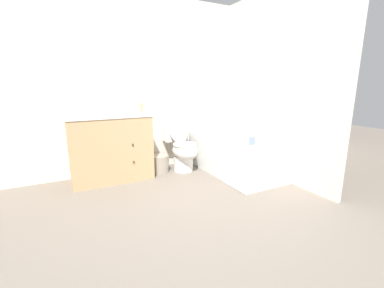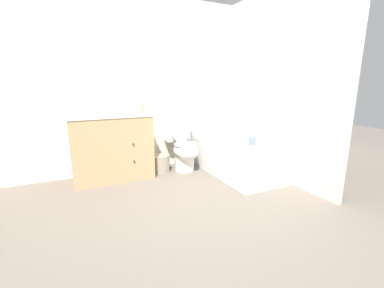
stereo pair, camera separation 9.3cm
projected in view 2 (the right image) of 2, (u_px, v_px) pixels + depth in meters
ground_plane at (212, 210)px, 2.66m from camera, size 14.00×14.00×0.00m
wall_back at (157, 86)px, 3.85m from camera, size 8.00×0.06×2.50m
wall_right at (263, 86)px, 3.66m from camera, size 0.05×2.66×2.50m
vanity_cabinet at (112, 146)px, 3.47m from camera, size 1.05×0.54×0.89m
sink_faucet at (107, 110)px, 3.52m from camera, size 0.14×0.12×0.12m
toilet at (183, 145)px, 3.86m from camera, size 0.38×0.65×0.85m
bathtub at (235, 155)px, 3.77m from camera, size 0.74×1.52×0.52m
shower_curtain at (236, 109)px, 2.98m from camera, size 0.01×0.48×1.97m
wastebasket at (161, 163)px, 3.80m from camera, size 0.27×0.27×0.26m
tissue_box at (132, 108)px, 3.60m from camera, size 0.12×0.13×0.12m
soap_dispenser at (142, 107)px, 3.55m from camera, size 0.06×0.06×0.16m
hand_towel_folded at (81, 113)px, 3.12m from camera, size 0.28×0.16×0.08m
bath_towel_folded at (242, 140)px, 3.27m from camera, size 0.26×0.25×0.10m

